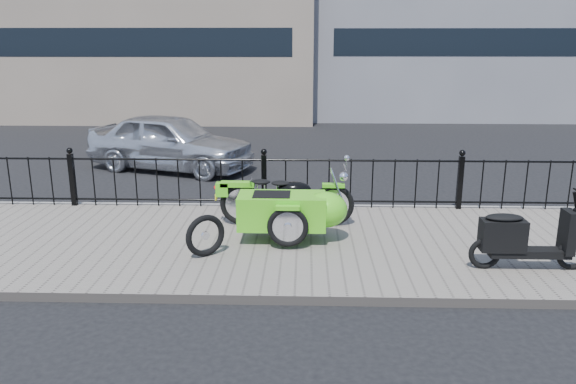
{
  "coord_description": "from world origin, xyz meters",
  "views": [
    {
      "loc": [
        0.74,
        -8.49,
        3.04
      ],
      "look_at": [
        0.47,
        -0.1,
        0.78
      ],
      "focal_mm": 35.0,
      "sensor_mm": 36.0,
      "label": 1
    }
  ],
  "objects_px": {
    "spare_tire": "(205,236)",
    "sedan_car": "(170,142)",
    "motorcycle_sidecar": "(294,208)",
    "scooter": "(522,239)"
  },
  "relations": [
    {
      "from": "sedan_car",
      "to": "motorcycle_sidecar",
      "type": "bearing_deg",
      "value": -129.91
    },
    {
      "from": "motorcycle_sidecar",
      "to": "spare_tire",
      "type": "distance_m",
      "value": 1.47
    },
    {
      "from": "motorcycle_sidecar",
      "to": "sedan_car",
      "type": "relative_size",
      "value": 0.56
    },
    {
      "from": "motorcycle_sidecar",
      "to": "sedan_car",
      "type": "bearing_deg",
      "value": 121.05
    },
    {
      "from": "scooter",
      "to": "sedan_car",
      "type": "distance_m",
      "value": 8.76
    },
    {
      "from": "spare_tire",
      "to": "sedan_car",
      "type": "distance_m",
      "value": 6.25
    },
    {
      "from": "spare_tire",
      "to": "sedan_car",
      "type": "xyz_separation_m",
      "value": [
        -1.88,
        5.95,
        0.27
      ]
    },
    {
      "from": "motorcycle_sidecar",
      "to": "scooter",
      "type": "xyz_separation_m",
      "value": [
        3.01,
        -1.13,
        -0.06
      ]
    },
    {
      "from": "spare_tire",
      "to": "sedan_car",
      "type": "relative_size",
      "value": 0.15
    },
    {
      "from": "scooter",
      "to": "sedan_car",
      "type": "height_order",
      "value": "sedan_car"
    }
  ]
}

